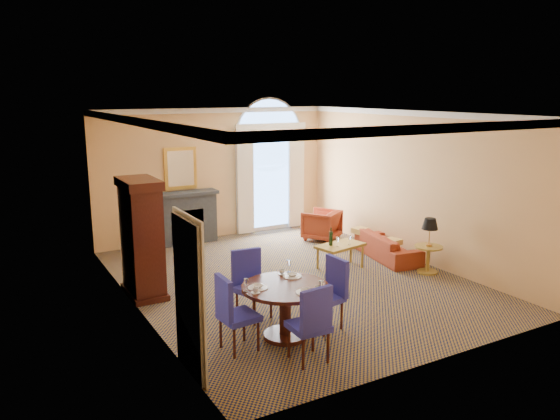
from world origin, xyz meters
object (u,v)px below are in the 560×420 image
sofa (388,246)px  armchair (322,225)px  dining_table (285,300)px  coffee_table (340,246)px  side_table (429,239)px  armoire (142,240)px

sofa → armchair: armchair is taller
dining_table → sofa: bearing=30.5°
armchair → dining_table: bearing=18.7°
sofa → coffee_table: (-1.33, -0.05, 0.20)m
coffee_table → side_table: size_ratio=0.98×
armoire → sofa: bearing=-4.9°
coffee_table → armoire: bearing=161.5°
dining_table → sofa: (3.94, 2.32, -0.33)m
dining_table → sofa: dining_table is taller
armoire → sofa: size_ratio=1.15×
armchair → coffee_table: bearing=33.9°
armoire → side_table: (5.32, -1.62, -0.32)m
dining_table → side_table: bearing=16.2°
dining_table → coffee_table: size_ratio=1.19×
sofa → armchair: size_ratio=2.26×
dining_table → sofa: 4.58m
armchair → armoire: bearing=-14.4°
armoire → coffee_table: armoire is taller
armchair → coffee_table: (-0.92, -2.05, 0.10)m
armoire → sofa: 5.34m
dining_table → coffee_table: 3.46m
sofa → side_table: (0.05, -1.16, 0.43)m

